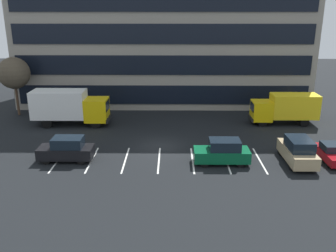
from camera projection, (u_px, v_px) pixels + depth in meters
name	position (u px, v px, depth m)	size (l,w,h in m)	color
ground_plane	(160.00, 146.00, 33.62)	(120.00, 120.00, 0.00)	black
office_building	(164.00, 18.00, 47.35)	(36.53, 12.02, 21.60)	gray
lot_markings	(159.00, 160.00, 30.44)	(16.94, 5.40, 0.01)	silver
box_truck_yellow_all	(286.00, 107.00, 39.32)	(7.09, 2.35, 3.29)	yellow
box_truck_yellow	(69.00, 106.00, 38.92)	(8.13, 2.69, 3.77)	yellow
suv_tan	(298.00, 151.00, 29.58)	(2.02, 4.77, 2.16)	tan
suv_black	(67.00, 149.00, 30.08)	(4.46, 1.89, 2.02)	black
suv_forest	(222.00, 152.00, 29.54)	(4.47, 1.90, 2.02)	#0C5933
sedan_maroon	(332.00, 153.00, 30.08)	(1.69, 4.04, 1.45)	maroon
bare_tree	(14.00, 73.00, 41.67)	(3.62, 3.62, 6.78)	#473323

